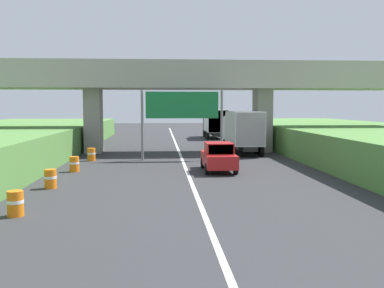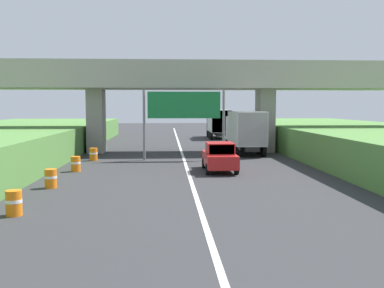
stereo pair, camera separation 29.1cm
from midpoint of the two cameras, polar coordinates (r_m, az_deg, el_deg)
name	(u,v)px [view 2 (the right image)]	position (r m, az deg, el deg)	size (l,w,h in m)	color
lane_centre_stripe	(185,162)	(30.43, -0.65, -2.37)	(0.20, 95.13, 0.01)	white
overpass_bridge	(181,85)	(37.12, -1.15, 7.62)	(40.00, 4.80, 7.50)	#9E998E
overhead_highway_sign	(184,109)	(31.58, -0.77, 4.53)	(5.88, 0.18, 5.00)	slate
truck_white	(245,130)	(36.25, 7.06, 1.82)	(2.44, 7.30, 3.44)	black
truck_black	(218,122)	(53.47, 3.56, 2.82)	(2.44, 7.30, 3.44)	black
car_red	(220,157)	(26.19, 3.91, -1.68)	(1.86, 4.10, 1.72)	red
construction_barrel_1	(14,203)	(16.81, -21.56, -7.08)	(0.57, 0.57, 0.90)	orange
construction_barrel_2	(51,178)	(21.84, -17.43, -4.26)	(0.57, 0.57, 0.90)	orange
construction_barrel_3	(76,164)	(26.94, -14.50, -2.50)	(0.57, 0.57, 0.90)	orange
construction_barrel_4	(93,154)	(32.09, -12.36, -1.29)	(0.57, 0.57, 0.90)	orange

